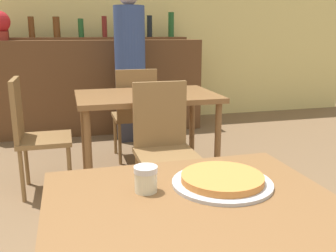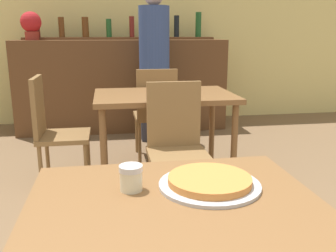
{
  "view_description": "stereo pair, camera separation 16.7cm",
  "coord_description": "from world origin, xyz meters",
  "px_view_note": "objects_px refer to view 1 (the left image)",
  "views": [
    {
      "loc": [
        -0.36,
        -1.01,
        1.23
      ],
      "look_at": [
        0.07,
        0.55,
        0.82
      ],
      "focal_mm": 40.0,
      "sensor_mm": 36.0,
      "label": 1
    },
    {
      "loc": [
        -0.19,
        -1.05,
        1.23
      ],
      "look_at": [
        0.07,
        0.55,
        0.82
      ],
      "focal_mm": 40.0,
      "sensor_mm": 36.0,
      "label": 2
    }
  ],
  "objects_px": {
    "chair_far_side_left": "(33,129)",
    "cheese_shaker": "(146,179)",
    "chair_far_side_front": "(163,140)",
    "person_standing": "(130,59)",
    "pizza_tray": "(222,180)",
    "chair_far_side_back": "(135,109)"
  },
  "relations": [
    {
      "from": "chair_far_side_front",
      "to": "chair_far_side_left",
      "type": "bearing_deg",
      "value": 148.82
    },
    {
      "from": "chair_far_side_front",
      "to": "pizza_tray",
      "type": "bearing_deg",
      "value": -95.56
    },
    {
      "from": "cheese_shaker",
      "to": "person_standing",
      "type": "bearing_deg",
      "value": 81.32
    },
    {
      "from": "pizza_tray",
      "to": "cheese_shaker",
      "type": "distance_m",
      "value": 0.27
    },
    {
      "from": "cheese_shaker",
      "to": "chair_far_side_back",
      "type": "bearing_deg",
      "value": 80.63
    },
    {
      "from": "chair_far_side_front",
      "to": "chair_far_side_left",
      "type": "xyz_separation_m",
      "value": [
        -0.89,
        0.54,
        0.0
      ]
    },
    {
      "from": "chair_far_side_left",
      "to": "pizza_tray",
      "type": "height_order",
      "value": "chair_far_side_left"
    },
    {
      "from": "chair_far_side_back",
      "to": "chair_far_side_left",
      "type": "distance_m",
      "value": 1.04
    },
    {
      "from": "pizza_tray",
      "to": "chair_far_side_back",
      "type": "bearing_deg",
      "value": 86.97
    },
    {
      "from": "chair_far_side_front",
      "to": "cheese_shaker",
      "type": "xyz_separation_m",
      "value": [
        -0.39,
        -1.28,
        0.26
      ]
    },
    {
      "from": "pizza_tray",
      "to": "cheese_shaker",
      "type": "bearing_deg",
      "value": 176.94
    },
    {
      "from": "chair_far_side_back",
      "to": "cheese_shaker",
      "type": "height_order",
      "value": "chair_far_side_back"
    },
    {
      "from": "chair_far_side_front",
      "to": "person_standing",
      "type": "relative_size",
      "value": 0.52
    },
    {
      "from": "chair_far_side_left",
      "to": "cheese_shaker",
      "type": "distance_m",
      "value": 1.9
    },
    {
      "from": "chair_far_side_left",
      "to": "chair_far_side_front",
      "type": "bearing_deg",
      "value": -121.18
    },
    {
      "from": "cheese_shaker",
      "to": "person_standing",
      "type": "xyz_separation_m",
      "value": [
        0.47,
        3.07,
        0.17
      ]
    },
    {
      "from": "chair_far_side_left",
      "to": "cheese_shaker",
      "type": "xyz_separation_m",
      "value": [
        0.5,
        -1.82,
        0.26
      ]
    },
    {
      "from": "cheese_shaker",
      "to": "person_standing",
      "type": "height_order",
      "value": "person_standing"
    },
    {
      "from": "cheese_shaker",
      "to": "chair_far_side_front",
      "type": "bearing_deg",
      "value": 73.05
    },
    {
      "from": "chair_far_side_back",
      "to": "pizza_tray",
      "type": "distance_m",
      "value": 2.39
    },
    {
      "from": "chair_far_side_back",
      "to": "cheese_shaker",
      "type": "distance_m",
      "value": 2.4
    },
    {
      "from": "pizza_tray",
      "to": "person_standing",
      "type": "distance_m",
      "value": 3.1
    }
  ]
}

